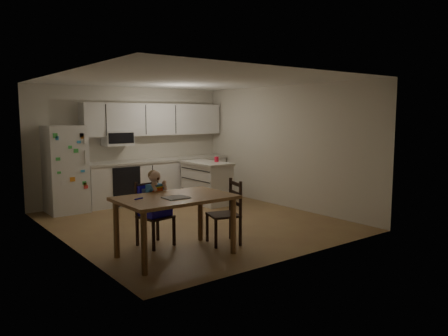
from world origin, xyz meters
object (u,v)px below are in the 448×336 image
Objects in this scene: red_cup at (217,159)px; dining_table at (175,204)px; kitchen_island at (207,182)px; chair_side at (229,208)px; refrigerator at (65,169)px; chair_booster at (153,200)px.

dining_table is (-2.55, -2.54, -0.25)m from red_cup.
kitchen_island is 3.01m from chair_side.
dining_table is (0.32, -3.60, -0.14)m from refrigerator.
chair_booster is at bearing -83.95° from refrigerator.
chair_side is at bearing -70.50° from refrigerator.
chair_booster is 1.13m from chair_side.
kitchen_island is 10.86× the size of red_cup.
refrigerator is at bearing 159.89° from red_cup.
dining_table is at bearing -99.51° from chair_booster.
chair_booster reaches higher than dining_table.
refrigerator is 3.62m from dining_table.
red_cup is 3.61m from dining_table.
refrigerator is 1.11× the size of dining_table.
chair_side is (0.95, -0.59, -0.13)m from chair_booster.
red_cup reaches higher than dining_table.
refrigerator reaches higher than red_cup.
refrigerator reaches higher than chair_side.
refrigerator is at bearing -144.59° from chair_side.
refrigerator is 3.00m from chair_booster.
dining_table is at bearing -72.63° from chair_side.
red_cup reaches higher than kitchen_island.
kitchen_island is at bearing 167.44° from chair_side.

